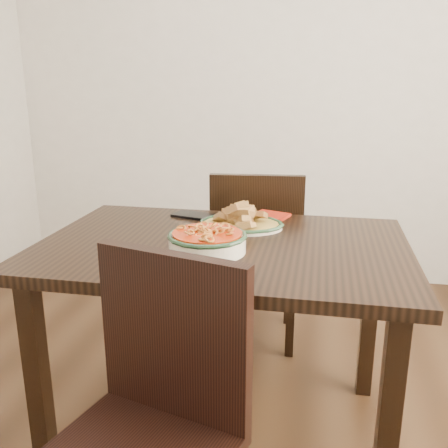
% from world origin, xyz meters
% --- Properties ---
extents(floor, '(3.50, 3.50, 0.00)m').
position_xyz_m(floor, '(0.00, 0.00, 0.00)').
color(floor, '#321E0F').
rests_on(floor, ground).
extents(wall_back, '(3.50, 0.10, 2.60)m').
position_xyz_m(wall_back, '(0.00, 1.75, 1.30)').
color(wall_back, silver).
rests_on(wall_back, ground).
extents(dining_table, '(1.26, 0.84, 0.75)m').
position_xyz_m(dining_table, '(-0.02, 0.10, 0.66)').
color(dining_table, black).
rests_on(dining_table, ground).
extents(chair_far, '(0.46, 0.46, 0.89)m').
position_xyz_m(chair_far, '(0.02, 0.75, 0.50)').
color(chair_far, black).
rests_on(chair_far, ground).
extents(chair_near, '(0.52, 0.52, 0.89)m').
position_xyz_m(chair_near, '(-0.07, -0.52, 0.50)').
color(chair_near, black).
rests_on(chair_near, ground).
extents(fish_plate, '(0.31, 0.24, 0.11)m').
position_xyz_m(fish_plate, '(0.01, 0.29, 0.79)').
color(fish_plate, beige).
rests_on(fish_plate, dining_table).
extents(noodle_bowl, '(0.26, 0.26, 0.08)m').
position_xyz_m(noodle_bowl, '(-0.05, -0.00, 0.79)').
color(noodle_bowl, white).
rests_on(noodle_bowl, dining_table).
extents(smartphone, '(0.19, 0.13, 0.01)m').
position_xyz_m(smartphone, '(-0.20, 0.41, 0.76)').
color(smartphone, black).
rests_on(smartphone, dining_table).
extents(napkin, '(0.16, 0.15, 0.01)m').
position_xyz_m(napkin, '(0.11, 0.46, 0.76)').
color(napkin, '#9A1C0B').
rests_on(napkin, dining_table).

